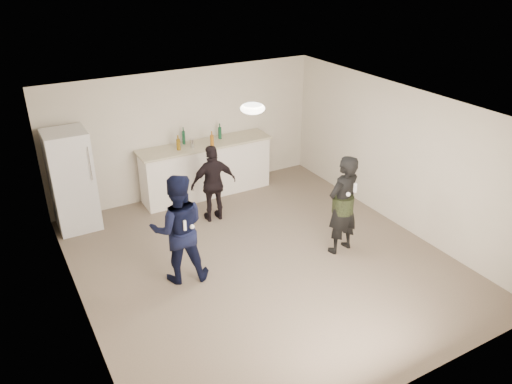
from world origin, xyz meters
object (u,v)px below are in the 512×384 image
counter (206,170)px  woman (343,205)px  fridge (72,181)px  shaker (192,143)px  man (178,229)px  spectator (214,183)px

counter → woman: woman is taller
fridge → shaker: (2.27, 0.01, 0.28)m
man → fridge: bearing=-50.0°
fridge → spectator: bearing=-23.1°
woman → spectator: size_ratio=1.16×
man → woman: bearing=-175.7°
shaker → woman: size_ratio=0.10×
man → woman: (2.57, -0.56, -0.01)m
counter → shaker: shaker is taller
woman → spectator: (-1.35, 1.98, -0.12)m
counter → fridge: (-2.57, -0.07, 0.38)m
fridge → shaker: size_ratio=10.59×
spectator → fridge: bearing=-18.3°
fridge → spectator: 2.45m
shaker → woman: woman is taller
woman → man: bearing=-21.8°
fridge → woman: 4.65m
shaker → counter: bearing=12.0°
man → spectator: bearing=-114.1°
counter → woman: (1.04, -3.01, 0.31)m
counter → fridge: 2.59m
woman → fridge: bearing=-48.7°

